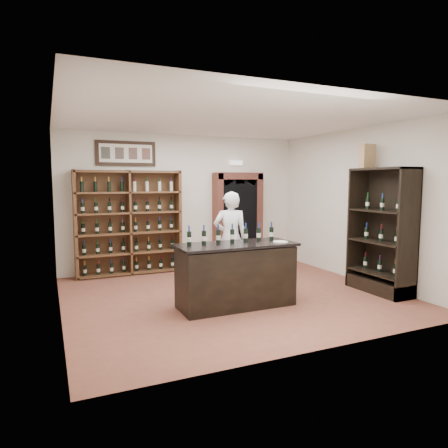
# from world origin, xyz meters

# --- Properties ---
(floor) EXTENTS (5.50, 5.50, 0.00)m
(floor) POSITION_xyz_m (0.00, 0.00, 0.00)
(floor) COLOR brown
(floor) RESTS_ON ground
(ceiling) EXTENTS (5.50, 5.50, 0.00)m
(ceiling) POSITION_xyz_m (0.00, 0.00, 3.00)
(ceiling) COLOR white
(ceiling) RESTS_ON wall_back
(wall_back) EXTENTS (5.50, 0.04, 3.00)m
(wall_back) POSITION_xyz_m (0.00, 2.50, 1.50)
(wall_back) COLOR silver
(wall_back) RESTS_ON ground
(wall_left) EXTENTS (0.04, 5.00, 3.00)m
(wall_left) POSITION_xyz_m (-2.75, 0.00, 1.50)
(wall_left) COLOR silver
(wall_left) RESTS_ON ground
(wall_right) EXTENTS (0.04, 5.00, 3.00)m
(wall_right) POSITION_xyz_m (2.75, 0.00, 1.50)
(wall_right) COLOR silver
(wall_right) RESTS_ON ground
(wine_shelf) EXTENTS (2.20, 0.38, 2.20)m
(wine_shelf) POSITION_xyz_m (-1.30, 2.33, 1.10)
(wine_shelf) COLOR brown
(wine_shelf) RESTS_ON ground
(framed_picture) EXTENTS (1.25, 0.04, 0.52)m
(framed_picture) POSITION_xyz_m (-1.30, 2.47, 2.55)
(framed_picture) COLOR black
(framed_picture) RESTS_ON wall_back
(arched_doorway) EXTENTS (1.17, 0.35, 2.17)m
(arched_doorway) POSITION_xyz_m (1.25, 2.33, 1.14)
(arched_doorway) COLOR black
(arched_doorway) RESTS_ON ground
(emergency_light) EXTENTS (0.30, 0.10, 0.10)m
(emergency_light) POSITION_xyz_m (1.25, 2.42, 2.40)
(emergency_light) COLOR white
(emergency_light) RESTS_ON wall_back
(tasting_counter) EXTENTS (1.88, 0.78, 1.00)m
(tasting_counter) POSITION_xyz_m (-0.20, -0.60, 0.49)
(tasting_counter) COLOR black
(tasting_counter) RESTS_ON ground
(counter_bottle_0) EXTENTS (0.07, 0.07, 0.30)m
(counter_bottle_0) POSITION_xyz_m (-0.92, -0.46, 1.11)
(counter_bottle_0) COLOR black
(counter_bottle_0) RESTS_ON tasting_counter
(counter_bottle_1) EXTENTS (0.07, 0.07, 0.30)m
(counter_bottle_1) POSITION_xyz_m (-0.68, -0.46, 1.11)
(counter_bottle_1) COLOR black
(counter_bottle_1) RESTS_ON tasting_counter
(counter_bottle_2) EXTENTS (0.07, 0.07, 0.30)m
(counter_bottle_2) POSITION_xyz_m (-0.44, -0.46, 1.11)
(counter_bottle_2) COLOR black
(counter_bottle_2) RESTS_ON tasting_counter
(counter_bottle_3) EXTENTS (0.07, 0.07, 0.30)m
(counter_bottle_3) POSITION_xyz_m (-0.20, -0.46, 1.11)
(counter_bottle_3) COLOR black
(counter_bottle_3) RESTS_ON tasting_counter
(counter_bottle_4) EXTENTS (0.07, 0.07, 0.30)m
(counter_bottle_4) POSITION_xyz_m (0.04, -0.46, 1.11)
(counter_bottle_4) COLOR black
(counter_bottle_4) RESTS_ON tasting_counter
(counter_bottle_5) EXTENTS (0.07, 0.07, 0.30)m
(counter_bottle_5) POSITION_xyz_m (0.28, -0.46, 1.11)
(counter_bottle_5) COLOR black
(counter_bottle_5) RESTS_ON tasting_counter
(counter_bottle_6) EXTENTS (0.07, 0.07, 0.30)m
(counter_bottle_6) POSITION_xyz_m (0.52, -0.46, 1.11)
(counter_bottle_6) COLOR black
(counter_bottle_6) RESTS_ON tasting_counter
(side_cabinet) EXTENTS (0.48, 1.20, 2.20)m
(side_cabinet) POSITION_xyz_m (2.52, -0.90, 0.75)
(side_cabinet) COLOR black
(side_cabinet) RESTS_ON ground
(shopkeeper) EXTENTS (0.76, 0.63, 1.77)m
(shopkeeper) POSITION_xyz_m (0.32, 0.73, 0.89)
(shopkeeper) COLOR white
(shopkeeper) RESTS_ON ground
(plate) EXTENTS (0.24, 0.24, 0.02)m
(plate) POSITION_xyz_m (0.49, -0.80, 1.01)
(plate) COLOR beige
(plate) RESTS_ON tasting_counter
(wine_crate) EXTENTS (0.32, 0.16, 0.44)m
(wine_crate) POSITION_xyz_m (2.49, -0.50, 2.42)
(wine_crate) COLOR tan
(wine_crate) RESTS_ON side_cabinet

